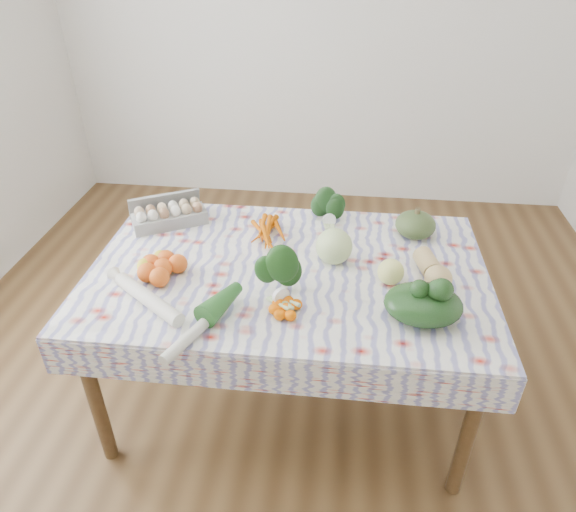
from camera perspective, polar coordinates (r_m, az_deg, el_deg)
The scene contains 17 objects.
ground at distance 2.67m, azimuth 0.00°, elevation -14.91°, with size 4.50×4.50×0.00m, color #53371C.
wall_back at distance 4.06m, azimuth 3.94°, elevation 24.89°, with size 4.00×0.04×2.80m, color white.
dining_table at distance 2.21m, azimuth 0.00°, elevation -3.08°, with size 1.60×1.00×0.75m.
tablecloth at distance 2.16m, azimuth 0.00°, elevation -1.42°, with size 1.66×1.06×0.01m, color white.
egg_carton at distance 2.51m, azimuth -13.02°, elevation 4.32°, with size 0.34×0.14×0.09m, color #969692.
carrot_bunch at distance 2.32m, azimuth -2.61°, elevation 2.03°, with size 0.23×0.21×0.04m, color #CF5A03.
kale_bunch at distance 2.46m, azimuth 4.63°, elevation 5.22°, with size 0.17×0.15×0.15m, color #183915.
kabocha_squash at distance 2.42m, azimuth 13.98°, elevation 3.41°, with size 0.18×0.18×0.12m, color #41552A.
cabbage at distance 2.16m, azimuth 5.14°, elevation 1.08°, with size 0.15×0.15×0.15m, color #C2DD8B.
butternut_squash at distance 2.14m, azimuth 15.78°, elevation -1.28°, with size 0.11×0.24×0.11m, color tan.
orange_cluster at distance 2.14m, azimuth -13.75°, elevation -1.27°, with size 0.25×0.25×0.08m, color orange.
broccoli at distance 1.96m, azimuth -1.68°, elevation -3.20°, with size 0.17×0.17×0.12m, color #194414.
mandarin_cluster at distance 1.91m, azimuth -0.19°, elevation -5.75°, with size 0.15×0.15×0.05m, color #F86500.
grapefruit at distance 2.08m, azimuth 11.34°, elevation -1.73°, with size 0.11×0.11×0.11m, color #F1F27B.
spinach_bag at distance 1.92m, azimuth 14.79°, elevation -5.21°, with size 0.28×0.23×0.13m, color black.
daikon at distance 2.01m, azimuth -15.26°, elevation -4.60°, with size 0.06×0.06×0.40m, color white.
leek at distance 1.86m, azimuth -9.46°, elevation -7.49°, with size 0.05×0.05×0.42m, color beige.
Camera 1 is at (0.20, -1.77, 1.99)m, focal length 32.00 mm.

